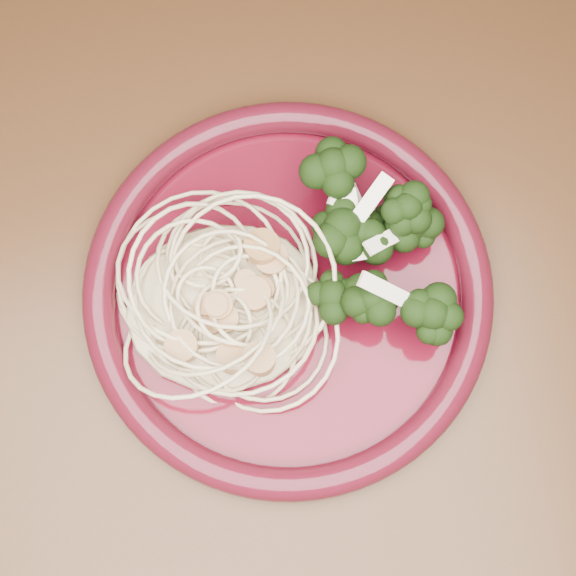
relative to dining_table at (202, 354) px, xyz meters
The scene contains 6 objects.
dining_table is the anchor object (origin of this frame).
dinner_plate 0.14m from the dining_table, 13.80° to the left, with size 0.35×0.35×0.03m.
spaghetti_pile 0.13m from the dining_table, 23.77° to the left, with size 0.15×0.13×0.03m, color beige.
scallop_cluster 0.17m from the dining_table, 23.77° to the left, with size 0.13×0.13×0.04m, color #B5834B, non-canonical shape.
broccoli_pile 0.20m from the dining_table, 10.94° to the left, with size 0.10×0.16×0.06m, color black.
onion_garnish 0.22m from the dining_table, 10.94° to the left, with size 0.07×0.10×0.06m, color #F4E9CE, non-canonical shape.
Camera 1 is at (0.06, -0.13, 1.36)m, focal length 50.00 mm.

